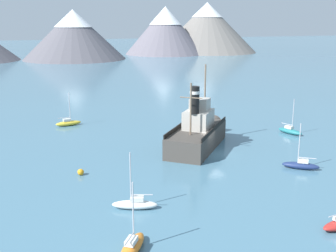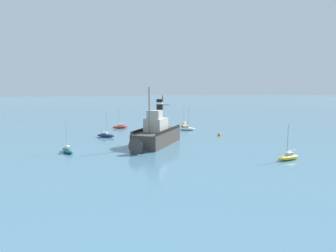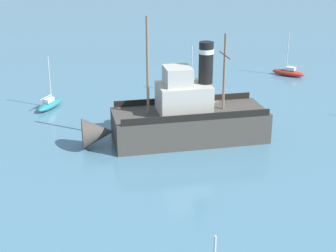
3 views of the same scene
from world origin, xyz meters
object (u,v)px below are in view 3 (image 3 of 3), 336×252
(sailboat_red, at_px, (289,72))
(sailboat_teal, at_px, (50,104))
(sailboat_navy, at_px, (190,88))
(old_tugboat, at_px, (182,119))

(sailboat_red, height_order, sailboat_teal, same)
(sailboat_red, xyz_separation_m, sailboat_navy, (5.11, 12.03, 0.00))
(old_tugboat, height_order, sailboat_navy, old_tugboat)
(sailboat_red, bearing_deg, old_tugboat, 94.88)
(old_tugboat, distance_m, sailboat_red, 23.06)
(sailboat_red, relative_size, sailboat_teal, 1.00)
(sailboat_red, bearing_deg, sailboat_navy, 66.99)
(sailboat_teal, bearing_deg, sailboat_navy, -120.60)
(sailboat_red, distance_m, sailboat_teal, 27.34)
(sailboat_navy, bearing_deg, old_tugboat, 122.96)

